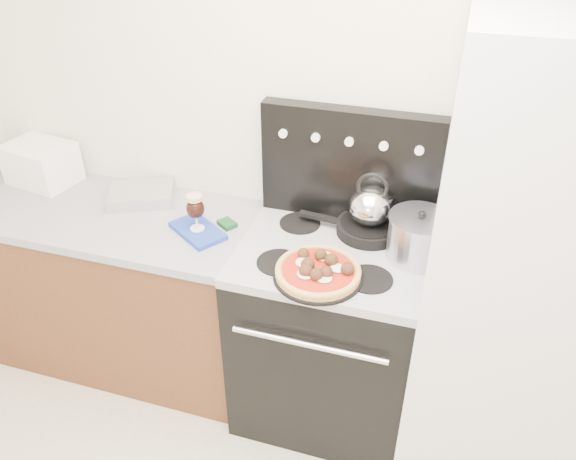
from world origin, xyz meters
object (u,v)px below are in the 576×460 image
at_px(base_cabinet, 117,289).
at_px(skillet, 369,228).
at_px(oven_mitt, 198,231).
at_px(toaster_oven, 41,163).
at_px(stove_body, 328,335).
at_px(stock_pot, 419,238).
at_px(pizza_pan, 318,275).
at_px(pizza, 318,269).
at_px(fridge, 514,279).
at_px(tea_kettle, 371,203).
at_px(beer_glass, 196,212).

distance_m(base_cabinet, skillet, 1.33).
bearing_deg(oven_mitt, toaster_oven, 167.39).
bearing_deg(stove_body, stock_pot, 8.89).
height_order(pizza_pan, pizza, pizza).
bearing_deg(fridge, skillet, 161.85).
relative_size(oven_mitt, skillet, 0.93).
bearing_deg(fridge, base_cabinet, 178.41).
height_order(oven_mitt, tea_kettle, tea_kettle).
relative_size(base_cabinet, pizza_pan, 4.19).
distance_m(stove_body, toaster_oven, 1.63).
distance_m(oven_mitt, pizza, 0.61).
height_order(pizza_pan, skillet, skillet).
height_order(stove_body, toaster_oven, toaster_oven).
distance_m(beer_glass, skillet, 0.74).
bearing_deg(base_cabinet, pizza, -11.10).
bearing_deg(pizza_pan, base_cabinet, 168.90).
relative_size(toaster_oven, skillet, 1.15).
height_order(fridge, pizza_pan, fridge).
relative_size(stove_body, pizza_pan, 2.54).
height_order(fridge, toaster_oven, fridge).
height_order(beer_glass, stock_pot, stock_pot).
bearing_deg(stove_body, oven_mitt, -178.03).
xyz_separation_m(skillet, stock_pot, (0.21, -0.11, 0.06)).
bearing_deg(base_cabinet, oven_mitt, -5.05).
bearing_deg(tea_kettle, pizza_pan, -102.95).
bearing_deg(toaster_oven, tea_kettle, 9.54).
bearing_deg(toaster_oven, fridge, 4.84).
bearing_deg(pizza, toaster_oven, 165.97).
bearing_deg(stock_pot, base_cabinet, -178.92).
xyz_separation_m(pizza, skillet, (0.13, 0.36, -0.01)).
height_order(pizza_pan, tea_kettle, tea_kettle).
distance_m(fridge, skillet, 0.61).
height_order(base_cabinet, pizza_pan, pizza_pan).
xyz_separation_m(beer_glass, stock_pot, (0.92, 0.07, 0.00)).
bearing_deg(skillet, beer_glass, -165.33).
relative_size(stove_body, oven_mitt, 3.47).
xyz_separation_m(stove_body, skillet, (0.12, 0.17, 0.50)).
distance_m(toaster_oven, beer_glass, 0.95).
xyz_separation_m(pizza_pan, pizza, (0.00, 0.00, 0.03)).
bearing_deg(tea_kettle, fridge, -10.94).
relative_size(pizza_pan, skillet, 1.26).
xyz_separation_m(stove_body, oven_mitt, (-0.59, -0.02, 0.47)).
height_order(fridge, oven_mitt, fridge).
xyz_separation_m(tea_kettle, stock_pot, (0.21, -0.11, -0.06)).
xyz_separation_m(fridge, toaster_oven, (-2.22, 0.21, 0.05)).
xyz_separation_m(toaster_oven, stock_pot, (1.85, -0.14, 0.01)).
xyz_separation_m(fridge, tea_kettle, (-0.58, 0.19, 0.12)).
bearing_deg(beer_glass, stock_pot, 4.48).
distance_m(pizza, stock_pot, 0.42).
bearing_deg(skillet, tea_kettle, 180.00).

